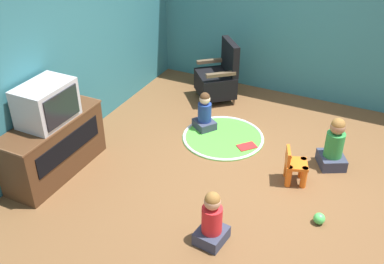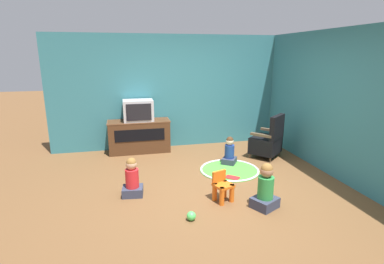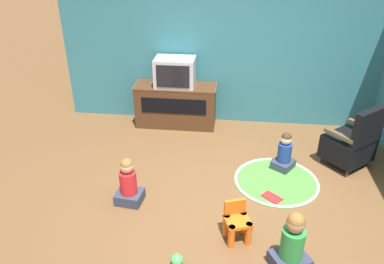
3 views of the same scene
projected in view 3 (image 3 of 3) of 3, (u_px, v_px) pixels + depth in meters
ground_plane at (238, 207)px, 4.51m from camera, size 30.00×30.00×0.00m
wall_back at (223, 47)px, 6.06m from camera, size 5.31×0.12×2.56m
tv_cabinet at (176, 104)px, 6.29m from camera, size 1.35×0.49×0.72m
television at (175, 72)px, 6.00m from camera, size 0.64×0.45×0.46m
black_armchair at (352, 143)px, 5.15m from camera, size 0.79×0.78×0.93m
yellow_kid_chair at (237, 224)px, 3.95m from camera, size 0.33×0.32×0.44m
play_mat at (276, 181)px, 4.96m from camera, size 1.12×1.12×0.04m
child_watching_left at (128, 184)px, 4.47m from camera, size 0.34×0.31×0.61m
child_watching_center at (292, 245)px, 3.56m from camera, size 0.44×0.42×0.67m
child_watching_right at (284, 153)px, 5.13m from camera, size 0.37×0.38×0.56m
toy_ball at (177, 260)px, 3.69m from camera, size 0.12×0.12×0.12m
book at (272, 198)px, 4.64m from camera, size 0.29×0.28×0.02m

